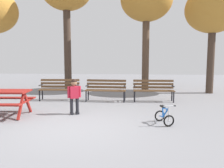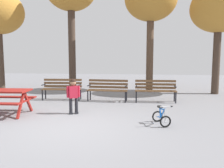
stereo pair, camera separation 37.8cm
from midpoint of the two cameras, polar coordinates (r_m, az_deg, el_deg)
The scene contains 8 objects.
ground at distance 5.99m, azimuth -11.64°, elevation -10.49°, with size 36.00×36.00×0.00m, color gray.
park_bench_far_left at distance 9.72m, azimuth -13.90°, elevation -0.87°, with size 1.62×0.55×0.85m.
park_bench_left at distance 9.23m, azimuth -2.70°, elevation -1.07°, with size 1.62×0.55×0.85m.
park_bench_right at distance 9.28m, azimuth 9.05°, elevation -1.12°, with size 1.61×0.48×0.85m.
child_standing at distance 7.17m, azimuth -10.79°, elevation -2.35°, with size 0.38×0.26×1.09m.
kids_bicycle at distance 6.25m, azimuth 11.02°, elevation -7.83°, with size 0.50×0.63×0.54m.
tree_center at distance 12.33m, azimuth 7.58°, elevation 19.66°, with size 2.60×2.60×5.72m.
tree_right at distance 12.28m, azimuth 22.84°, elevation 16.34°, with size 2.60×2.60×5.08m.
Camera 1 is at (1.43, -5.51, 1.75)m, focal length 37.07 mm.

